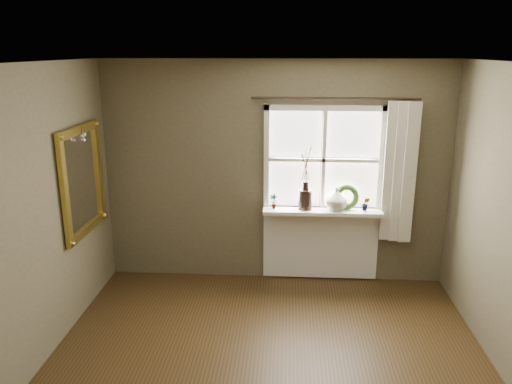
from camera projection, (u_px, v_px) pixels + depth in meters
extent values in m
plane|color=silver|center=(268.00, 65.00, 3.27)|extent=(4.50, 4.50, 0.00)
cube|color=brown|center=(275.00, 173.00, 5.84)|extent=(4.00, 0.10, 2.60)
cube|color=white|center=(322.00, 209.00, 5.84)|extent=(1.36, 0.06, 0.06)
cube|color=white|center=(325.00, 108.00, 5.52)|extent=(1.36, 0.06, 0.06)
cube|color=white|center=(267.00, 159.00, 5.72)|extent=(0.06, 0.06, 1.24)
cube|color=white|center=(381.00, 161.00, 5.64)|extent=(0.06, 0.06, 1.24)
cube|color=white|center=(323.00, 160.00, 5.68)|extent=(1.24, 0.05, 0.04)
cube|color=white|center=(323.00, 160.00, 5.68)|extent=(0.04, 0.05, 1.12)
cube|color=white|center=(295.00, 134.00, 5.64)|extent=(0.59, 0.01, 0.53)
cube|color=white|center=(353.00, 134.00, 5.60)|extent=(0.59, 0.01, 0.53)
cube|color=white|center=(294.00, 184.00, 5.81)|extent=(0.59, 0.01, 0.53)
cube|color=white|center=(351.00, 185.00, 5.77)|extent=(0.59, 0.01, 0.53)
cube|color=white|center=(322.00, 211.00, 5.74)|extent=(1.36, 0.26, 0.04)
cube|color=white|center=(320.00, 243.00, 5.97)|extent=(1.36, 0.04, 0.88)
cylinder|color=black|center=(305.00, 199.00, 5.72)|extent=(0.21, 0.21, 0.23)
imported|color=beige|center=(336.00, 199.00, 5.69)|extent=(0.30, 0.30, 0.26)
torus|color=#2F4A20|center=(346.00, 200.00, 5.73)|extent=(0.31, 0.17, 0.30)
imported|color=#2F4A20|center=(274.00, 201.00, 5.75)|extent=(0.10, 0.08, 0.17)
imported|color=#2F4A20|center=(366.00, 204.00, 5.69)|extent=(0.10, 0.09, 0.16)
cube|color=beige|center=(399.00, 173.00, 5.57)|extent=(0.36, 0.12, 1.59)
cylinder|color=black|center=(335.00, 98.00, 5.43)|extent=(1.84, 0.03, 0.03)
cube|color=white|center=(82.00, 181.00, 5.13)|extent=(0.02, 0.78, 0.96)
cube|color=#AB8D32|center=(78.00, 130.00, 4.98)|extent=(0.05, 0.95, 0.08)
cube|color=#AB8D32|center=(87.00, 228.00, 5.27)|extent=(0.05, 0.95, 0.08)
cube|color=#AB8D32|center=(64.00, 192.00, 4.71)|extent=(0.05, 0.08, 0.96)
cube|color=#AB8D32|center=(98.00, 171.00, 5.54)|extent=(0.05, 0.08, 0.96)
sphere|color=silver|center=(82.00, 136.00, 4.97)|extent=(0.04, 0.04, 0.04)
sphere|color=silver|center=(83.00, 140.00, 5.01)|extent=(0.04, 0.04, 0.04)
sphere|color=silver|center=(84.00, 134.00, 5.02)|extent=(0.04, 0.04, 0.04)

